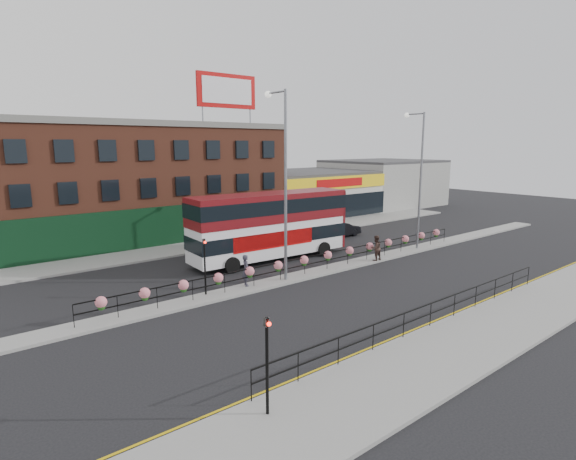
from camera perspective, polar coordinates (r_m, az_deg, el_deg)
ground at (r=30.09m, az=3.58°, el=-5.52°), size 120.00×120.00×0.00m
south_pavement at (r=23.14m, az=24.37°, el=-11.41°), size 60.00×4.00×0.15m
north_pavement at (r=39.50m, az=-8.18°, el=-1.54°), size 60.00×4.00×0.15m
median at (r=30.07m, az=3.58°, el=-5.38°), size 60.00×1.60×0.15m
yellow_line_inner at (r=24.19m, az=19.45°, el=-10.27°), size 60.00×0.10×0.01m
yellow_line_outer at (r=24.10m, az=19.81°, el=-10.37°), size 60.00×0.10×0.01m
brick_building at (r=44.23m, az=-18.16°, el=5.97°), size 25.00×12.21×10.30m
supermarket at (r=54.70m, az=2.06°, el=4.71°), size 15.00×12.25×5.30m
warehouse_east at (r=65.25m, az=11.94°, el=5.92°), size 14.50×12.00×6.30m
billboard at (r=42.71m, az=-7.78°, el=17.07°), size 6.00×0.29×4.40m
median_railing at (r=29.81m, az=3.61°, el=-3.59°), size 30.04×0.56×1.23m
south_railing at (r=22.07m, az=17.69°, el=-9.56°), size 20.04×0.05×1.12m
double_decker_bus at (r=32.86m, az=-2.21°, el=1.36°), size 12.43×3.53×4.98m
car at (r=41.93m, az=6.71°, el=0.09°), size 1.94×4.42×1.40m
pedestrian_a at (r=26.89m, az=-5.35°, el=-5.11°), size 0.98×0.90×1.89m
pedestrian_b at (r=33.18m, az=11.09°, el=-2.25°), size 0.99×0.81×1.84m
lamp_column_west at (r=27.28m, az=-0.69°, el=7.69°), size 0.41×2.02×11.50m
lamp_column_east at (r=37.28m, az=16.21°, el=7.45°), size 0.39×1.89×10.79m
traffic_light_south at (r=14.08m, az=-2.69°, el=-14.34°), size 0.15×0.28×3.65m
traffic_light_median at (r=25.29m, az=-10.56°, el=-3.06°), size 0.15×0.28×3.65m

